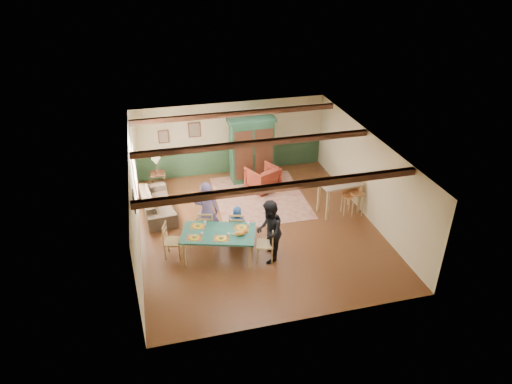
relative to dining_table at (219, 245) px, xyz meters
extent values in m
plane|color=#4A2614|center=(1.40, 1.20, -0.41)|extent=(8.00, 8.00, 0.00)
cube|color=beige|center=(1.40, 5.20, 0.94)|extent=(7.00, 0.02, 2.70)
cube|color=beige|center=(-2.10, 1.20, 0.94)|extent=(0.02, 8.00, 2.70)
cube|color=beige|center=(4.90, 1.20, 0.94)|extent=(0.02, 8.00, 2.70)
cube|color=white|center=(1.40, 1.20, 2.29)|extent=(7.00, 8.00, 0.02)
cube|color=#203B24|center=(1.40, 5.18, 0.04)|extent=(6.95, 0.03, 0.90)
cube|color=black|center=(1.40, -1.10, 2.20)|extent=(6.95, 0.16, 0.16)
cube|color=black|center=(1.40, 1.60, 2.20)|extent=(6.95, 0.16, 0.16)
cube|color=black|center=(1.40, 4.20, 2.20)|extent=(6.95, 0.16, 0.16)
imported|color=slate|center=(-0.16, 0.96, 0.53)|extent=(0.79, 0.63, 1.88)
imported|color=black|center=(1.31, -0.40, 0.49)|extent=(0.91, 1.04, 1.80)
imported|color=navy|center=(0.67, 0.71, 0.14)|extent=(0.61, 0.49, 1.10)
cube|color=#C9B191|center=(1.93, 2.97, -0.40)|extent=(3.05, 3.59, 0.01)
cube|color=black|center=(1.98, 4.35, 0.76)|extent=(1.68, 0.71, 2.35)
imported|color=#531610|center=(2.17, 3.49, 0.03)|extent=(1.25, 1.27, 0.88)
imported|color=#413428|center=(-1.49, 2.85, -0.07)|extent=(1.12, 2.39, 0.68)
camera|label=1|loc=(-1.51, -10.10, 7.30)|focal=32.00mm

